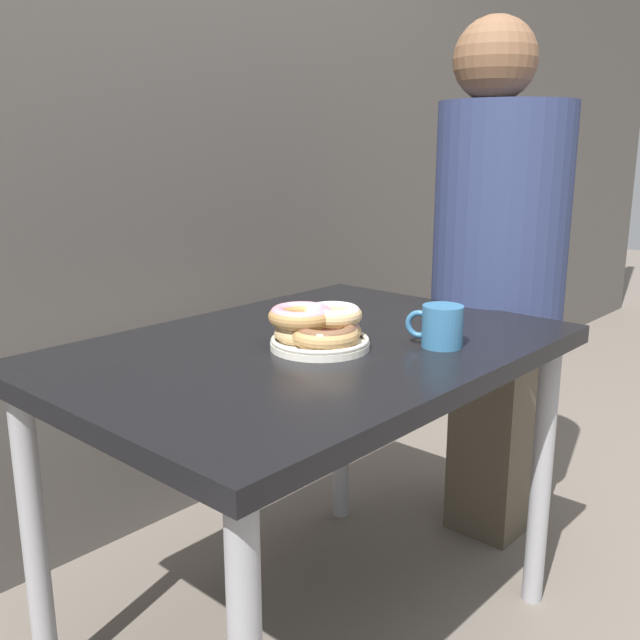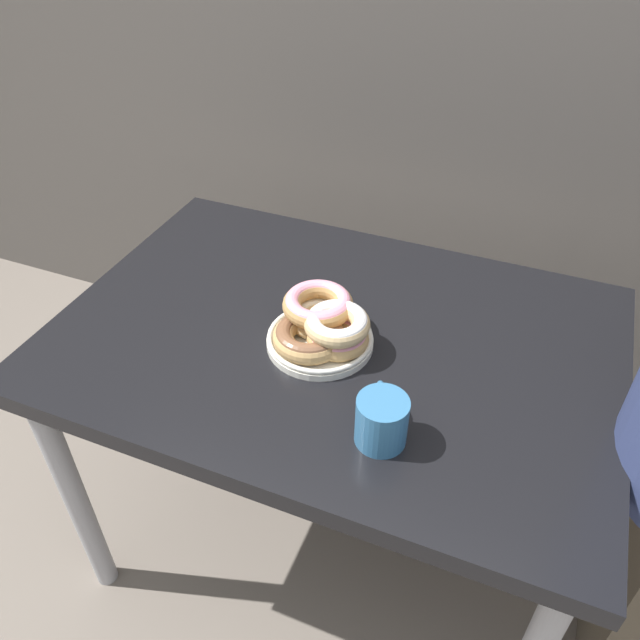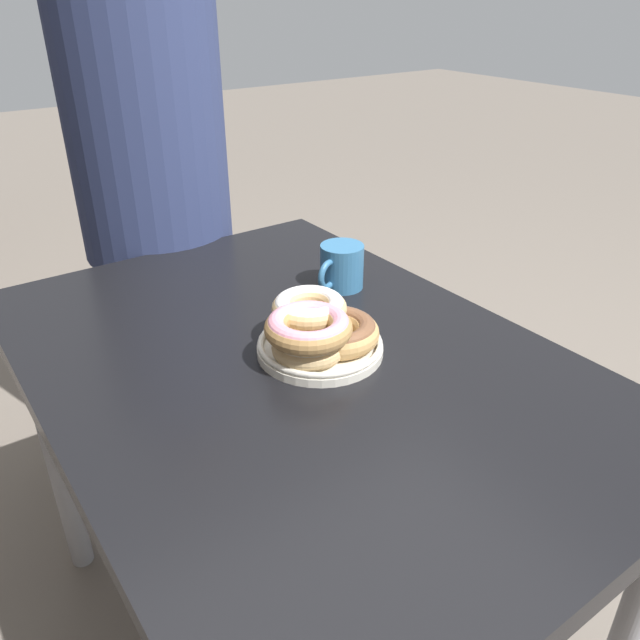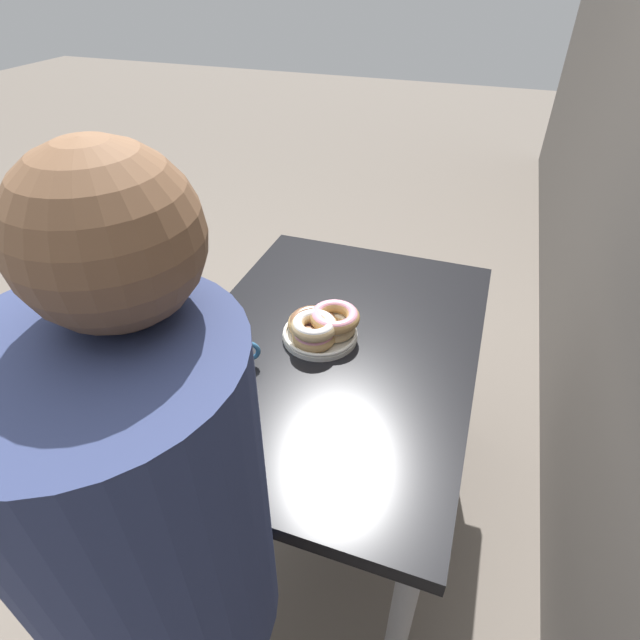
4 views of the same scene
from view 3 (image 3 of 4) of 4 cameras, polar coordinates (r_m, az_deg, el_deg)
The scene contains 5 objects.
ground_plane at distance 1.67m, azimuth 10.24°, elevation -20.26°, with size 14.00×14.00×0.00m, color #70665B.
dining_table at distance 1.05m, azimuth -2.27°, elevation -7.10°, with size 1.09×0.76×0.72m.
donut_plate at distance 0.99m, azimuth -0.29°, elevation -0.93°, with size 0.23×0.24×0.09m.
coffee_mug at distance 1.21m, azimuth 1.94°, elevation 4.93°, with size 0.08×0.12×0.09m.
person_figure at distance 1.59m, azimuth -15.05°, elevation 10.69°, with size 0.40×0.36×1.43m.
Camera 3 is at (-0.72, 0.85, 1.25)m, focal length 35.00 mm.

